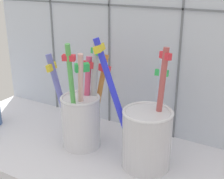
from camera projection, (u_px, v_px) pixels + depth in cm
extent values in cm
cube|color=silver|center=(109.00, 162.00, 48.67)|extent=(64.00, 22.00, 2.00)
cube|color=silver|center=(146.00, 13.00, 50.84)|extent=(64.00, 2.00, 45.00)
cube|color=slate|center=(51.00, 7.00, 58.99)|extent=(0.30, 0.20, 45.00)
cube|color=slate|center=(109.00, 11.00, 52.96)|extent=(0.30, 0.20, 45.00)
cube|color=slate|center=(182.00, 16.00, 46.94)|extent=(0.30, 0.20, 45.00)
cube|color=slate|center=(144.00, 7.00, 49.58)|extent=(64.00, 0.20, 0.30)
cylinder|color=silver|center=(81.00, 122.00, 50.30)|extent=(6.18, 6.18, 8.32)
torus|color=silver|center=(80.00, 98.00, 48.84)|extent=(6.37, 6.37, 0.50)
cylinder|color=#53B352|center=(73.00, 100.00, 46.35)|extent=(1.69, 3.25, 17.32)
cube|color=#E5333F|center=(69.00, 58.00, 43.19)|extent=(1.99, 1.37, 0.92)
cylinder|color=#AFB1B4|center=(94.00, 94.00, 50.06)|extent=(2.02, 2.61, 16.23)
cube|color=green|center=(96.00, 52.00, 47.95)|extent=(2.38, 1.71, 0.92)
cylinder|color=#E64F7D|center=(87.00, 100.00, 50.35)|extent=(1.12, 2.89, 14.17)
cube|color=#E5333F|center=(88.00, 65.00, 48.91)|extent=(2.23, 0.94, 1.08)
cylinder|color=beige|center=(81.00, 102.00, 47.73)|extent=(2.44, 2.24, 15.52)
cube|color=green|center=(80.00, 68.00, 45.28)|extent=(2.12, 2.25, 1.29)
cylinder|color=#CC7F38|center=(99.00, 98.00, 51.58)|extent=(2.09, 4.42, 14.08)
cube|color=#E5333F|center=(104.00, 68.00, 50.62)|extent=(2.69, 1.78, 1.24)
cylinder|color=#666AC9|center=(61.00, 99.00, 50.42)|extent=(4.37, 2.08, 14.65)
cube|color=yellow|center=(52.00, 67.00, 48.83)|extent=(1.48, 2.64, 1.17)
cylinder|color=silver|center=(147.00, 139.00, 44.85)|extent=(7.07, 7.07, 8.53)
torus|color=silver|center=(148.00, 112.00, 43.35)|extent=(7.22, 7.22, 0.50)
cylinder|color=#B75050|center=(159.00, 108.00, 43.65)|extent=(1.76, 2.21, 17.14)
cube|color=#E5333F|center=(165.00, 56.00, 41.28)|extent=(1.96, 1.56, 0.95)
cylinder|color=#2D35F4|center=(116.00, 101.00, 45.23)|extent=(6.75, 2.56, 18.10)
cube|color=yellow|center=(100.00, 48.00, 43.19)|extent=(1.72, 2.72, 1.17)
cylinder|color=silver|center=(158.00, 109.00, 46.78)|extent=(1.49, 4.09, 14.54)
cube|color=green|center=(162.00, 73.00, 45.82)|extent=(2.03, 1.09, 1.08)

